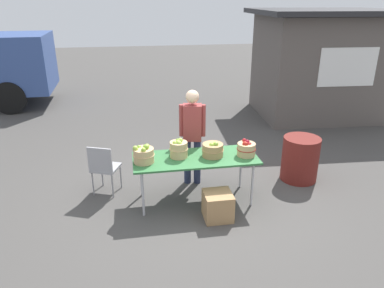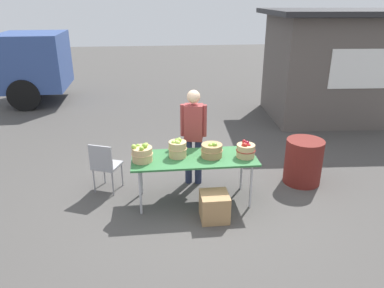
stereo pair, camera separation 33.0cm
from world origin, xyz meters
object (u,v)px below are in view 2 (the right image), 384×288
Objects in this scene: trash_barrel at (303,162)px; produce_crate at (214,206)px; folding_chair at (105,163)px; apple_basket_red_0 at (246,150)px; apple_basket_green_0 at (142,153)px; market_table at (194,160)px; vendor_adult at (193,130)px; apple_basket_green_1 at (178,148)px; apple_basket_green_2 at (212,150)px.

trash_barrel is 1.93× the size of produce_crate.
apple_basket_red_0 is at bearing -171.29° from folding_chair.
apple_basket_green_0 reaches higher than trash_barrel.
apple_basket_green_0 reaches higher than apple_basket_red_0.
apple_basket_red_0 reaches higher than trash_barrel.
apple_basket_green_0 is at bearing -170.55° from trash_barrel.
market_table is 0.66m from vendor_adult.
apple_basket_green_1 is 0.89× the size of apple_basket_green_2.
produce_crate is (-0.04, -0.55, -0.66)m from apple_basket_green_2.
vendor_adult is at bearing 109.42° from apple_basket_green_2.
apple_basket_green_2 is at bearing -166.02° from trash_barrel.
market_table is at bearing -13.39° from apple_basket_green_1.
apple_basket_green_2 reaches higher than folding_chair.
vendor_adult is 1.92× the size of folding_chair.
vendor_adult is 1.39m from produce_crate.
market_table reaches higher than produce_crate.
produce_crate is at bearing -26.49° from apple_basket_green_0.
trash_barrel is at bearing 13.98° from apple_basket_green_2.
apple_basket_green_2 is at bearing -0.60° from market_table.
market_table is 0.78m from produce_crate.
apple_basket_green_0 reaches higher than produce_crate.
market_table is at bearing 95.47° from vendor_adult.
vendor_adult is (-0.21, 0.60, 0.11)m from apple_basket_green_2.
folding_chair is (-0.63, 0.50, -0.36)m from apple_basket_green_0.
apple_basket_green_1 is at bearing 173.20° from apple_basket_green_2.
apple_basket_green_2 is at bearing 2.03° from apple_basket_green_0.
apple_basket_green_0 is 1.09× the size of apple_basket_red_0.
trash_barrel is 1.97m from produce_crate.
apple_basket_green_1 is 1.04m from produce_crate.
vendor_adult is at bearing 37.27° from apple_basket_green_0.
apple_basket_green_0 is 0.55m from apple_basket_green_1.
market_table is 1.50m from folding_chair.
apple_basket_green_1 is at bearing 10.47° from apple_basket_green_0.
apple_basket_red_0 is 0.99m from vendor_adult.
apple_basket_green_2 is at bearing -6.80° from apple_basket_green_1.
vendor_adult is (0.06, 0.60, 0.27)m from market_table.
vendor_adult is 1.55m from folding_chair.
apple_basket_red_0 reaches higher than market_table.
apple_basket_green_0 is at bearing 48.25° from vendor_adult.
vendor_adult reaches higher than apple_basket_green_2.
apple_basket_red_0 is (1.57, -0.02, -0.01)m from apple_basket_green_0.
folding_chair is (-1.68, 0.46, -0.35)m from apple_basket_green_2.
apple_basket_green_1 is 0.63m from vendor_adult.
apple_basket_green_0 is at bearing -169.53° from apple_basket_green_1.
market_table is 5.63× the size of apple_basket_green_2.
apple_basket_green_0 is 1.08× the size of apple_basket_green_1.
apple_basket_green_1 reaches higher than trash_barrel.
apple_basket_red_0 is at bearing 148.43° from vendor_adult.
folding_chair is (-1.41, 0.46, -0.20)m from market_table.
apple_basket_green_0 is 0.80× the size of produce_crate.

